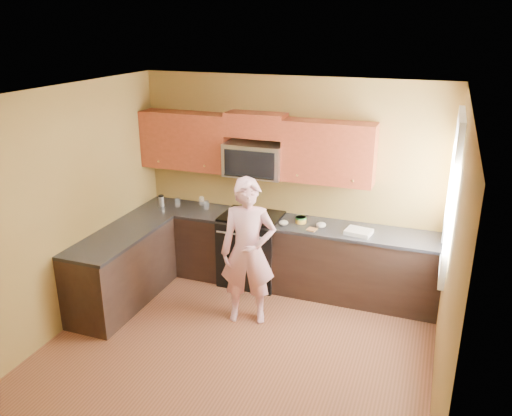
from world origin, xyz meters
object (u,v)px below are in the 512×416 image
at_px(butter_tub, 301,223).
at_px(microwave, 255,176).
at_px(stove, 252,248).
at_px(travel_mug, 162,206).
at_px(frying_pan, 244,222).
at_px(woman, 248,252).

bearing_deg(butter_tub, microwave, 171.95).
bearing_deg(microwave, stove, -90.00).
bearing_deg(travel_mug, microwave, 6.82).
xyz_separation_m(frying_pan, butter_tub, (0.66, 0.29, -0.03)).
xyz_separation_m(woman, frying_pan, (-0.30, 0.64, 0.09)).
distance_m(woman, frying_pan, 0.71).
relative_size(microwave, woman, 0.44).
relative_size(butter_tub, travel_mug, 0.86).
bearing_deg(travel_mug, frying_pan, -9.66).
distance_m(stove, travel_mug, 1.39).
xyz_separation_m(microwave, woman, (0.30, -1.02, -0.59)).
distance_m(stove, frying_pan, 0.54).
relative_size(stove, frying_pan, 2.28).
xyz_separation_m(microwave, travel_mug, (-1.31, -0.16, -0.53)).
bearing_deg(microwave, butter_tub, -8.05).
height_order(frying_pan, butter_tub, frying_pan).
distance_m(butter_tub, travel_mug, 1.97).
relative_size(microwave, travel_mug, 4.75).
bearing_deg(butter_tub, stove, -177.20).
bearing_deg(travel_mug, butter_tub, 1.87).
distance_m(stove, microwave, 0.98).
bearing_deg(stove, microwave, 90.00).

